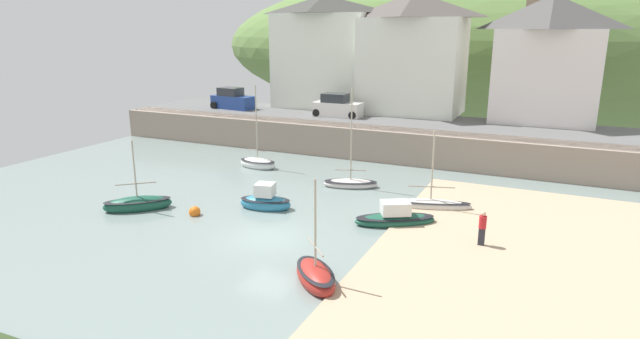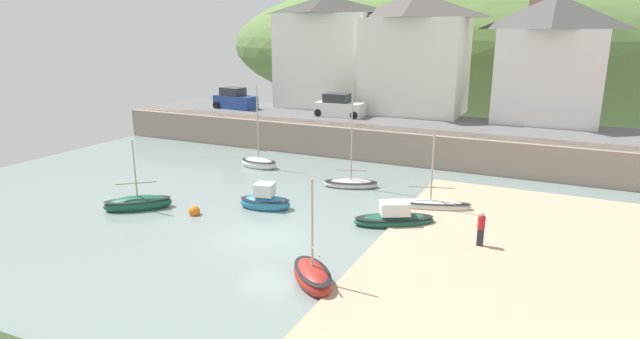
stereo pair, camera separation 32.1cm
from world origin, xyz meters
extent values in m
cube|color=gray|center=(0.00, 0.00, -0.03)|extent=(48.00, 40.00, 0.06)
cube|color=tan|center=(14.00, 2.00, 0.05)|extent=(18.00, 22.00, 0.10)
cube|color=gray|center=(0.00, 17.00, 1.20)|extent=(48.00, 2.40, 2.40)
cube|color=#606060|center=(0.00, 20.70, 2.35)|extent=(48.00, 9.00, 0.10)
ellipsoid|color=#5B7C3F|center=(3.46, 55.20, 7.17)|extent=(80.00, 44.00, 20.48)
cube|color=white|center=(-8.51, 25.20, 6.71)|extent=(8.93, 4.91, 8.62)
pyramid|color=#3F3E3A|center=(-8.51, 25.20, 11.82)|extent=(9.23, 5.21, 1.60)
cube|color=white|center=(-0.05, 25.20, 6.48)|extent=(8.49, 5.99, 8.17)
pyramid|color=#564E4A|center=(-0.05, 25.20, 11.61)|extent=(8.79, 6.29, 2.09)
cube|color=white|center=(10.74, 25.20, 6.02)|extent=(7.70, 5.63, 7.24)
pyramid|color=#4D4B4A|center=(10.74, 25.20, 10.93)|extent=(8.00, 5.93, 2.57)
cube|color=tan|center=(9.97, 29.20, 8.28)|extent=(2.80, 2.80, 11.76)
ellipsoid|color=silver|center=(0.56, 9.34, 0.17)|extent=(3.67, 2.35, 0.64)
ellipsoid|color=black|center=(0.56, 9.34, 0.35)|extent=(3.59, 2.30, 0.12)
cylinder|color=#B2A893|center=(0.56, 9.34, 3.40)|extent=(0.09, 0.09, 5.82)
cylinder|color=gray|center=(0.56, 9.34, 1.09)|extent=(1.88, 0.70, 0.07)
ellipsoid|color=#A62721|center=(4.08, -3.28, 0.26)|extent=(2.98, 3.05, 0.96)
ellipsoid|color=black|center=(4.08, -3.28, 0.53)|extent=(2.92, 2.99, 0.12)
cylinder|color=#B2A893|center=(4.08, -3.28, 2.51)|extent=(0.09, 0.09, 3.53)
cylinder|color=gray|center=(4.08, -3.28, 1.55)|extent=(1.34, 1.42, 0.07)
ellipsoid|color=teal|center=(-2.24, 3.55, 0.26)|extent=(3.11, 1.90, 0.94)
ellipsoid|color=black|center=(-2.24, 3.55, 0.52)|extent=(3.05, 1.86, 0.12)
cube|color=silver|center=(-2.24, 3.55, 1.08)|extent=(1.18, 1.13, 0.71)
ellipsoid|color=#184F3C|center=(-8.54, 0.40, 0.27)|extent=(3.56, 3.36, 0.97)
ellipsoid|color=black|center=(-8.54, 0.40, 0.53)|extent=(3.49, 3.30, 0.12)
cylinder|color=#B2A893|center=(-8.54, 0.40, 2.33)|extent=(0.09, 0.09, 3.16)
cylinder|color=gray|center=(-8.54, 0.40, 1.49)|extent=(1.65, 1.48, 0.07)
ellipsoid|color=silver|center=(6.13, 7.31, 0.20)|extent=(4.58, 2.19, 0.73)
ellipsoid|color=black|center=(6.13, 7.31, 0.40)|extent=(4.49, 2.15, 0.12)
cylinder|color=#B2A893|center=(6.13, 7.31, 2.49)|extent=(0.09, 0.09, 3.85)
cylinder|color=gray|center=(6.13, 7.31, 1.28)|extent=(2.45, 0.79, 0.07)
ellipsoid|color=#1C503D|center=(5.03, 4.21, 0.19)|extent=(4.28, 3.27, 0.71)
ellipsoid|color=black|center=(5.03, 4.21, 0.39)|extent=(4.20, 3.20, 0.12)
cube|color=silver|center=(5.03, 4.21, 0.88)|extent=(1.74, 1.56, 0.66)
ellipsoid|color=white|center=(-7.26, 10.94, 0.25)|extent=(2.98, 1.51, 0.92)
ellipsoid|color=black|center=(-7.26, 10.94, 0.50)|extent=(2.92, 1.48, 0.12)
cylinder|color=#B2A893|center=(-7.26, 10.94, 3.29)|extent=(0.09, 0.09, 5.17)
cylinder|color=gray|center=(-7.26, 10.94, 1.27)|extent=(1.50, 0.17, 0.07)
cube|color=navy|center=(-15.82, 20.70, 3.00)|extent=(4.27, 2.16, 1.20)
cube|color=#282D33|center=(-16.07, 20.70, 3.95)|extent=(2.26, 1.73, 0.80)
cylinder|color=black|center=(-14.17, 21.50, 2.72)|extent=(0.64, 0.22, 0.64)
cylinder|color=black|center=(-14.17, 19.90, 2.72)|extent=(0.64, 0.22, 0.64)
cylinder|color=black|center=(-17.47, 21.50, 2.72)|extent=(0.64, 0.22, 0.64)
cylinder|color=black|center=(-17.47, 19.90, 2.72)|extent=(0.64, 0.22, 0.64)
cube|color=silver|center=(-5.17, 20.70, 3.00)|extent=(4.12, 1.75, 1.20)
cube|color=#282D33|center=(-5.42, 20.70, 3.95)|extent=(2.12, 1.52, 0.80)
cylinder|color=black|center=(-3.52, 21.50, 2.72)|extent=(0.64, 0.22, 0.64)
cylinder|color=black|center=(-3.52, 19.90, 2.72)|extent=(0.64, 0.22, 0.64)
cylinder|color=black|center=(-6.82, 21.50, 2.72)|extent=(0.64, 0.22, 0.64)
cylinder|color=black|center=(-6.82, 19.90, 2.72)|extent=(0.64, 0.22, 0.64)
cube|color=#282833|center=(9.47, 3.10, 0.51)|extent=(0.28, 0.20, 0.82)
cylinder|color=red|center=(9.47, 3.10, 1.21)|extent=(0.34, 0.34, 0.58)
sphere|color=#D1A889|center=(9.47, 3.10, 1.61)|extent=(0.22, 0.22, 0.22)
sphere|color=orange|center=(-5.12, 0.98, 0.19)|extent=(0.62, 0.62, 0.62)
camera|label=1|loc=(12.12, -20.19, 9.72)|focal=29.35mm
camera|label=2|loc=(12.41, -20.05, 9.72)|focal=29.35mm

